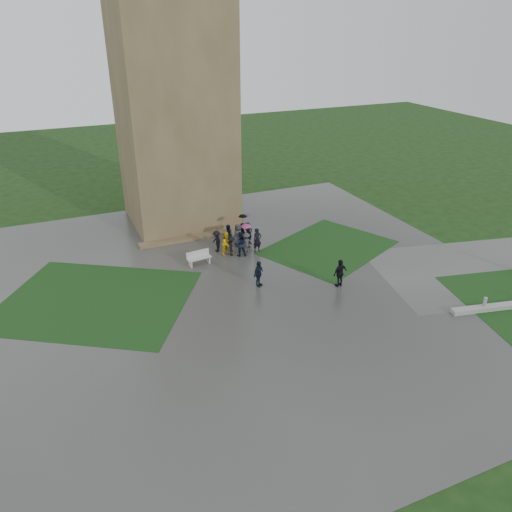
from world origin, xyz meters
name	(u,v)px	position (x,y,z in m)	size (l,w,h in m)	color
ground	(250,303)	(0.00, 0.00, 0.00)	(120.00, 120.00, 0.00)	black
plaza	(237,288)	(0.00, 2.00, 0.01)	(34.00, 34.00, 0.02)	#353533
lawn_inset_left	(96,300)	(-8.50, 4.00, 0.03)	(11.00, 9.00, 0.01)	black
lawn_inset_right	(328,247)	(8.50, 5.00, 0.03)	(9.00, 7.00, 0.01)	black
tower	(174,111)	(0.00, 15.00, 9.00)	(8.00, 8.00, 18.00)	brown
tower_plinth	(197,237)	(0.00, 10.60, 0.13)	(9.00, 0.80, 0.22)	brown
bench	(199,258)	(-1.21, 6.20, 0.52)	(1.74, 0.71, 0.98)	#B5B5B0
visitor_cluster	(239,236)	(2.29, 7.44, 1.03)	(3.44, 3.10, 2.45)	black
pedestrian_mid	(259,274)	(1.34, 1.70, 0.89)	(1.02, 0.58, 1.74)	black
pedestrian_near	(340,273)	(6.10, -0.35, 0.95)	(1.09, 0.62, 1.86)	black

